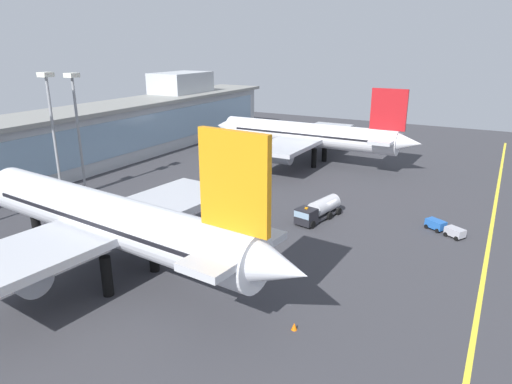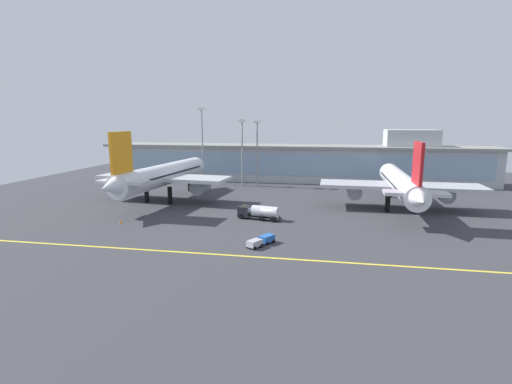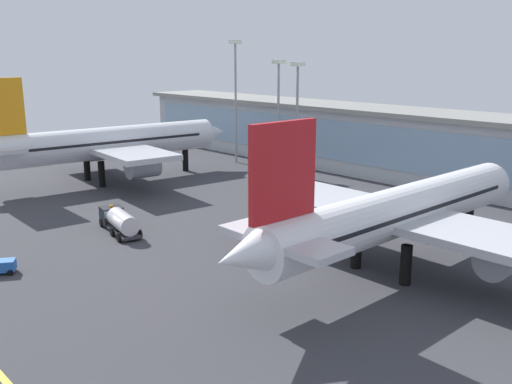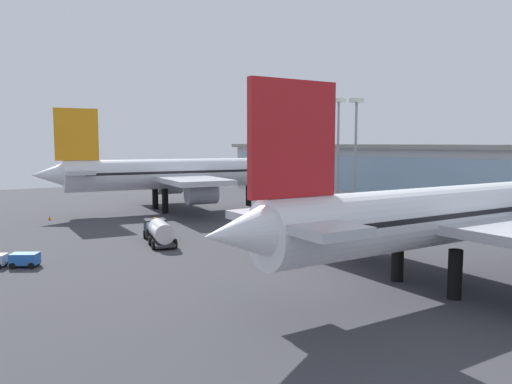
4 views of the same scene
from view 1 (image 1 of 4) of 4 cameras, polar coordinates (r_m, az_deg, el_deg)
The scene contains 10 objects.
ground_plane at distance 69.62m, azimuth 8.62°, elevation -2.95°, with size 180.00×180.00×0.00m, color #38383D.
taxiway_centreline_stripe at distance 66.10m, azimuth 26.85°, elevation -5.95°, with size 144.00×0.50×0.01m, color yellow.
terminal_building at distance 99.87m, azimuth -20.90°, elevation 6.35°, with size 129.36×14.00×17.25m.
airliner_near_left at distance 51.76m, azimuth -17.63°, elevation -3.32°, with size 34.18×47.76×17.99m.
airliner_near_right at distance 98.74m, azimuth 6.46°, elevation 7.00°, with size 36.09×46.18×16.43m.
fuel_tanker_truck at distance 67.46m, azimuth 7.66°, elevation -2.23°, with size 9.35×4.51×2.90m.
baggage_tug_near at distance 67.50m, azimuth 22.29°, elevation -4.11°, with size 4.24×5.58×1.40m.
apron_light_mast_centre at distance 81.72m, azimuth -21.35°, elevation 8.93°, with size 1.80×1.80×20.07m.
apron_light_mast_east at distance 78.83m, azimuth -24.00°, elevation 8.47°, with size 1.80×1.80×20.44m.
safety_cone at distance 43.28m, azimuth 4.76°, elevation -16.24°, with size 0.55×0.55×0.68m, color orange.
Camera 1 is at (-61.33, -21.85, 24.66)m, focal length 32.31 mm.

